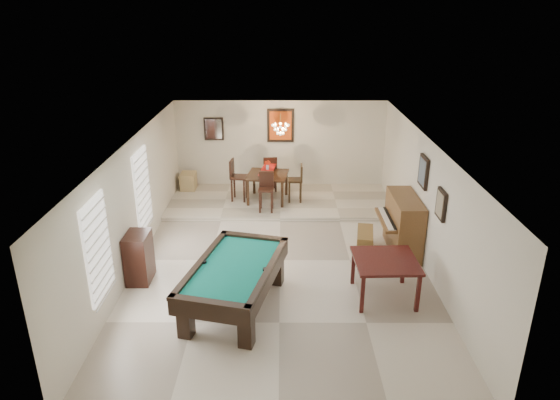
{
  "coord_description": "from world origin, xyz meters",
  "views": [
    {
      "loc": [
        0.04,
        -9.47,
        5.13
      ],
      "look_at": [
        0.0,
        0.6,
        1.15
      ],
      "focal_mm": 32.0,
      "sensor_mm": 36.0,
      "label": 1
    }
  ],
  "objects_px": {
    "dining_chair_north": "(270,173)",
    "corner_bench": "(188,181)",
    "flower_vase": "(267,165)",
    "piano_bench": "(365,241)",
    "apothecary_chest": "(139,257)",
    "dining_table": "(268,185)",
    "dining_chair_west": "(239,180)",
    "upright_piano": "(397,224)",
    "chandelier": "(280,125)",
    "dining_chair_south": "(266,192)",
    "dining_chair_east": "(295,183)",
    "square_table": "(384,278)",
    "pool_table": "(235,287)"
  },
  "relations": [
    {
      "from": "square_table",
      "to": "dining_chair_west",
      "type": "distance_m",
      "value": 5.57
    },
    {
      "from": "square_table",
      "to": "flower_vase",
      "type": "relative_size",
      "value": 4.31
    },
    {
      "from": "dining_chair_west",
      "to": "corner_bench",
      "type": "relative_size",
      "value": 2.15
    },
    {
      "from": "corner_bench",
      "to": "dining_chair_south",
      "type": "bearing_deg",
      "value": -35.37
    },
    {
      "from": "flower_vase",
      "to": "piano_bench",
      "type": "bearing_deg",
      "value": -51.51
    },
    {
      "from": "dining_chair_north",
      "to": "corner_bench",
      "type": "distance_m",
      "value": 2.38
    },
    {
      "from": "piano_bench",
      "to": "upright_piano",
      "type": "bearing_deg",
      "value": 4.26
    },
    {
      "from": "dining_chair_east",
      "to": "chandelier",
      "type": "distance_m",
      "value": 1.62
    },
    {
      "from": "square_table",
      "to": "flower_vase",
      "type": "bearing_deg",
      "value": 116.2
    },
    {
      "from": "apothecary_chest",
      "to": "chandelier",
      "type": "bearing_deg",
      "value": 55.53
    },
    {
      "from": "dining_table",
      "to": "square_table",
      "type": "bearing_deg",
      "value": -63.8
    },
    {
      "from": "flower_vase",
      "to": "dining_chair_north",
      "type": "bearing_deg",
      "value": 86.74
    },
    {
      "from": "dining_chair_north",
      "to": "dining_chair_west",
      "type": "height_order",
      "value": "dining_chair_west"
    },
    {
      "from": "square_table",
      "to": "upright_piano",
      "type": "xyz_separation_m",
      "value": [
        0.62,
        1.9,
        0.24
      ]
    },
    {
      "from": "piano_bench",
      "to": "apothecary_chest",
      "type": "xyz_separation_m",
      "value": [
        -4.63,
        -1.25,
        0.26
      ]
    },
    {
      "from": "apothecary_chest",
      "to": "corner_bench",
      "type": "height_order",
      "value": "apothecary_chest"
    },
    {
      "from": "apothecary_chest",
      "to": "dining_chair_west",
      "type": "xyz_separation_m",
      "value": [
        1.64,
        4.05,
        0.19
      ]
    },
    {
      "from": "piano_bench",
      "to": "chandelier",
      "type": "xyz_separation_m",
      "value": [
        -1.87,
        2.77,
        1.96
      ]
    },
    {
      "from": "dining_table",
      "to": "flower_vase",
      "type": "xyz_separation_m",
      "value": [
        0.0,
        0.0,
        0.57
      ]
    },
    {
      "from": "dining_chair_south",
      "to": "chandelier",
      "type": "height_order",
      "value": "chandelier"
    },
    {
      "from": "upright_piano",
      "to": "dining_chair_east",
      "type": "bearing_deg",
      "value": 128.83
    },
    {
      "from": "square_table",
      "to": "chandelier",
      "type": "xyz_separation_m",
      "value": [
        -1.93,
        4.62,
        1.81
      ]
    },
    {
      "from": "dining_chair_north",
      "to": "square_table",
      "type": "bearing_deg",
      "value": 106.64
    },
    {
      "from": "dining_chair_north",
      "to": "chandelier",
      "type": "xyz_separation_m",
      "value": [
        0.3,
        -0.78,
        1.57
      ]
    },
    {
      "from": "square_table",
      "to": "upright_piano",
      "type": "distance_m",
      "value": 2.01
    },
    {
      "from": "dining_table",
      "to": "piano_bench",
      "type": "bearing_deg",
      "value": -51.51
    },
    {
      "from": "dining_chair_south",
      "to": "dining_chair_north",
      "type": "height_order",
      "value": "dining_chair_north"
    },
    {
      "from": "dining_chair_east",
      "to": "upright_piano",
      "type": "bearing_deg",
      "value": 39.26
    },
    {
      "from": "pool_table",
      "to": "flower_vase",
      "type": "xyz_separation_m",
      "value": [
        0.45,
        4.99,
        0.7
      ]
    },
    {
      "from": "dining_chair_west",
      "to": "dining_chair_east",
      "type": "bearing_deg",
      "value": -85.73
    },
    {
      "from": "dining_chair_east",
      "to": "chandelier",
      "type": "bearing_deg",
      "value": -94.38
    },
    {
      "from": "upright_piano",
      "to": "dining_table",
      "type": "xyz_separation_m",
      "value": [
        -2.9,
        2.73,
        -0.08
      ]
    },
    {
      "from": "apothecary_chest",
      "to": "piano_bench",
      "type": "bearing_deg",
      "value": 15.08
    },
    {
      "from": "dining_chair_south",
      "to": "flower_vase",
      "type": "bearing_deg",
      "value": 90.85
    },
    {
      "from": "square_table",
      "to": "upright_piano",
      "type": "relative_size",
      "value": 0.75
    },
    {
      "from": "dining_chair_south",
      "to": "dining_chair_north",
      "type": "bearing_deg",
      "value": 89.94
    },
    {
      "from": "corner_bench",
      "to": "dining_chair_north",
      "type": "bearing_deg",
      "value": -2.5
    },
    {
      "from": "pool_table",
      "to": "dining_table",
      "type": "distance_m",
      "value": 5.01
    },
    {
      "from": "square_table",
      "to": "apothecary_chest",
      "type": "distance_m",
      "value": 4.73
    },
    {
      "from": "flower_vase",
      "to": "dining_chair_east",
      "type": "height_order",
      "value": "flower_vase"
    },
    {
      "from": "dining_chair_east",
      "to": "corner_bench",
      "type": "xyz_separation_m",
      "value": [
        -3.05,
        0.92,
        -0.27
      ]
    },
    {
      "from": "pool_table",
      "to": "apothecary_chest",
      "type": "xyz_separation_m",
      "value": [
        -1.96,
        0.96,
        0.08
      ]
    },
    {
      "from": "upright_piano",
      "to": "corner_bench",
      "type": "xyz_separation_m",
      "value": [
        -5.21,
        3.61,
        -0.27
      ]
    },
    {
      "from": "dining_chair_south",
      "to": "square_table",
      "type": "bearing_deg",
      "value": -57.03
    },
    {
      "from": "square_table",
      "to": "dining_table",
      "type": "xyz_separation_m",
      "value": [
        -2.28,
        4.63,
        0.16
      ]
    },
    {
      "from": "dining_table",
      "to": "flower_vase",
      "type": "distance_m",
      "value": 0.57
    },
    {
      "from": "dining_chair_east",
      "to": "corner_bench",
      "type": "bearing_deg",
      "value": -106.35
    },
    {
      "from": "apothecary_chest",
      "to": "flower_vase",
      "type": "xyz_separation_m",
      "value": [
        2.41,
        4.03,
        0.62
      ]
    },
    {
      "from": "pool_table",
      "to": "apothecary_chest",
      "type": "distance_m",
      "value": 2.19
    },
    {
      "from": "pool_table",
      "to": "dining_chair_east",
      "type": "height_order",
      "value": "dining_chair_east"
    }
  ]
}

